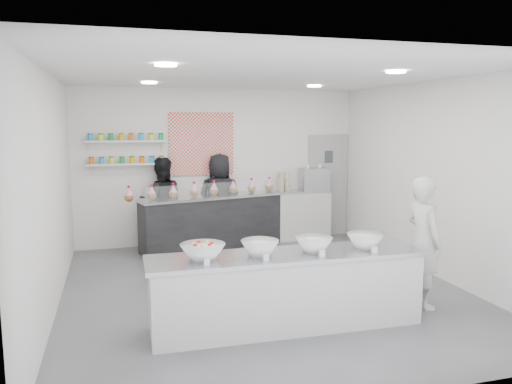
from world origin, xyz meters
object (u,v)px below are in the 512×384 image
woman_prep (424,242)px  staff_right (220,199)px  prep_counter (287,290)px  staff_left (162,203)px  espresso_machine (314,179)px  back_bar (224,221)px  espresso_ledge (297,215)px

woman_prep → staff_right: bearing=23.4°
prep_counter → staff_left: staff_left is taller
woman_prep → staff_right: staff_right is taller
espresso_machine → staff_right: size_ratio=0.32×
woman_prep → espresso_machine: bearing=-2.6°
back_bar → staff_right: staff_right is taller
staff_left → staff_right: staff_right is taller
espresso_machine → woman_prep: bearing=-91.6°
prep_counter → back_bar: back_bar is taller
prep_counter → espresso_machine: (2.01, 4.09, 0.77)m
prep_counter → espresso_ledge: size_ratio=2.40×
woman_prep → staff_right: size_ratio=0.96×
espresso_ledge → woman_prep: 3.96m
espresso_ledge → staff_left: bearing=178.5°
espresso_ledge → back_bar: bearing=-173.4°
back_bar → prep_counter: bearing=-104.4°
espresso_machine → prep_counter: bearing=-116.2°
woman_prep → staff_left: 4.98m
back_bar → staff_left: 1.23m
prep_counter → back_bar: bearing=89.6°
woman_prep → staff_left: (-2.94, 4.01, 0.01)m
prep_counter → espresso_ledge: bearing=69.1°
woman_prep → staff_right: 4.41m
back_bar → staff_left: (-1.15, 0.25, 0.36)m
espresso_ledge → staff_right: size_ratio=0.76×
staff_right → espresso_machine: bearing=-167.1°
prep_counter → staff_right: (0.08, 4.16, 0.45)m
prep_counter → woman_prep: woman_prep is taller
espresso_machine → back_bar: bearing=-174.6°
espresso_machine → woman_prep: size_ratio=0.33×
espresso_machine → staff_right: 1.96m
espresso_machine → woman_prep: woman_prep is taller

